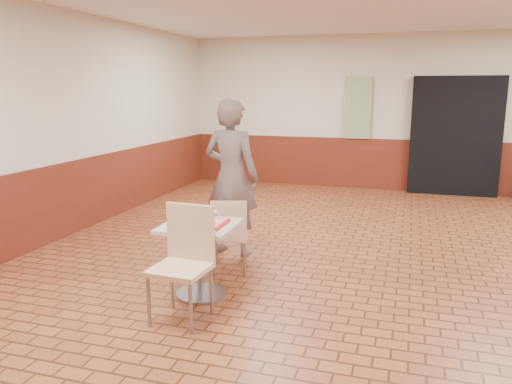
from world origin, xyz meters
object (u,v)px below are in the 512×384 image
(chair_main_front, at_px, (184,257))
(customer, at_px, (231,177))
(ring_donut, at_px, (195,217))
(long_john_donut, at_px, (205,222))
(paper_cup, at_px, (214,215))
(serving_tray, at_px, (200,223))
(main_table, at_px, (200,248))
(chair_main_back, at_px, (229,232))

(chair_main_front, relative_size, customer, 0.53)
(ring_donut, xyz_separation_m, long_john_donut, (0.16, -0.13, 0.01))
(ring_donut, bearing_deg, chair_main_front, -75.87)
(customer, distance_m, ring_donut, 1.26)
(ring_donut, distance_m, paper_cup, 0.18)
(serving_tray, distance_m, long_john_donut, 0.12)
(serving_tray, xyz_separation_m, paper_cup, (0.10, 0.10, 0.06))
(customer, xyz_separation_m, long_john_donut, (0.24, -1.37, -0.17))
(customer, xyz_separation_m, serving_tray, (0.15, -1.30, -0.21))
(main_table, bearing_deg, paper_cup, 43.41)
(serving_tray, bearing_deg, paper_cup, 43.41)
(ring_donut, bearing_deg, paper_cup, 12.31)
(main_table, xyz_separation_m, ring_donut, (-0.08, 0.06, 0.28))
(main_table, height_order, customer, customer)
(main_table, height_order, chair_main_front, chair_main_front)
(main_table, bearing_deg, ring_donut, 142.19)
(main_table, distance_m, serving_tray, 0.25)
(main_table, xyz_separation_m, customer, (-0.15, 1.30, 0.45))
(chair_main_front, bearing_deg, paper_cup, 88.40)
(ring_donut, height_order, paper_cup, paper_cup)
(chair_main_front, distance_m, serving_tray, 0.50)
(chair_main_front, xyz_separation_m, serving_tray, (-0.06, 0.47, 0.18))
(chair_main_front, distance_m, chair_main_back, 1.12)
(chair_main_front, height_order, paper_cup, chair_main_front)
(paper_cup, bearing_deg, main_table, -136.59)
(chair_main_back, distance_m, ring_donut, 0.67)
(paper_cup, bearing_deg, customer, 102.09)
(main_table, height_order, ring_donut, ring_donut)
(chair_main_front, bearing_deg, serving_tray, 100.04)
(long_john_donut, distance_m, paper_cup, 0.17)
(ring_donut, bearing_deg, long_john_donut, -38.60)
(long_john_donut, bearing_deg, chair_main_back, 92.74)
(chair_main_front, xyz_separation_m, long_john_donut, (0.03, 0.39, 0.21))
(long_john_donut, relative_size, paper_cup, 1.83)
(chair_main_back, bearing_deg, long_john_donut, 75.83)
(customer, relative_size, long_john_donut, 12.03)
(customer, relative_size, paper_cup, 21.96)
(customer, xyz_separation_m, paper_cup, (0.26, -1.20, -0.15))
(main_table, distance_m, customer, 1.38)
(chair_main_front, height_order, customer, customer)
(chair_main_front, bearing_deg, ring_donut, 107.25)
(chair_main_back, relative_size, ring_donut, 8.37)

